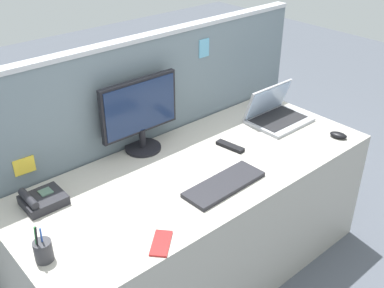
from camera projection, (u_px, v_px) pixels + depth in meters
ground_plane at (197, 270)px, 2.74m from camera, size 10.00×10.00×0.00m
desk at (198, 222)px, 2.56m from camera, size 1.98×0.82×0.73m
cubicle_divider at (148, 145)px, 2.70m from camera, size 2.28×0.08×1.32m
desktop_monitor at (140, 112)px, 2.44m from camera, size 0.47×0.20×0.41m
laptop at (275, 113)px, 2.83m from camera, size 0.36×0.28×0.22m
desk_phone at (42, 200)px, 2.09m from camera, size 0.19×0.16×0.08m
keyboard_main at (224, 184)px, 2.23m from camera, size 0.44×0.17×0.02m
computer_mouse_right_hand at (338, 135)px, 2.65m from camera, size 0.08×0.11×0.03m
pen_cup at (43, 251)px, 1.78m from camera, size 0.07×0.07×0.18m
cell_phone_red_case at (161, 243)px, 1.87m from camera, size 0.16×0.16×0.01m
tv_remote at (230, 146)px, 2.55m from camera, size 0.07×0.17×0.02m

